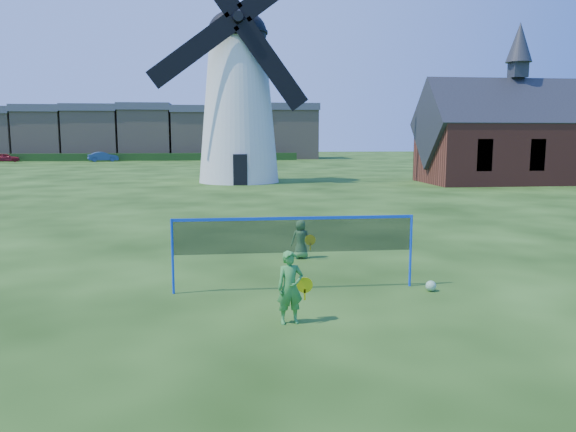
{
  "coord_description": "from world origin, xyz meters",
  "views": [
    {
      "loc": [
        -1.15,
        -11.15,
        3.18
      ],
      "look_at": [
        0.2,
        0.5,
        1.5
      ],
      "focal_mm": 34.44,
      "sensor_mm": 36.0,
      "label": 1
    }
  ],
  "objects_px": {
    "play_ball": "(431,286)",
    "car_left": "(5,158)",
    "badminton_net": "(295,236)",
    "chapel": "(514,139)",
    "player_boy": "(301,239)",
    "car_right": "(103,157)",
    "windmill": "(238,97)",
    "player_girl": "(290,287)"
  },
  "relations": [
    {
      "from": "player_girl",
      "to": "play_ball",
      "type": "xyz_separation_m",
      "value": [
        3.15,
        1.65,
        -0.52
      ]
    },
    {
      "from": "chapel",
      "to": "play_ball",
      "type": "height_order",
      "value": "chapel"
    },
    {
      "from": "car_right",
      "to": "player_boy",
      "type": "bearing_deg",
      "value": 177.69
    },
    {
      "from": "windmill",
      "to": "badminton_net",
      "type": "distance_m",
      "value": 28.68
    },
    {
      "from": "player_boy",
      "to": "chapel",
      "type": "bearing_deg",
      "value": -135.31
    },
    {
      "from": "badminton_net",
      "to": "car_left",
      "type": "bearing_deg",
      "value": 114.66
    },
    {
      "from": "windmill",
      "to": "chapel",
      "type": "height_order",
      "value": "windmill"
    },
    {
      "from": "player_boy",
      "to": "car_right",
      "type": "relative_size",
      "value": 0.27
    },
    {
      "from": "windmill",
      "to": "player_boy",
      "type": "bearing_deg",
      "value": -87.95
    },
    {
      "from": "play_ball",
      "to": "badminton_net",
      "type": "bearing_deg",
      "value": 171.25
    },
    {
      "from": "badminton_net",
      "to": "car_left",
      "type": "distance_m",
      "value": 70.36
    },
    {
      "from": "player_girl",
      "to": "play_ball",
      "type": "height_order",
      "value": "player_girl"
    },
    {
      "from": "player_boy",
      "to": "play_ball",
      "type": "distance_m",
      "value": 4.13
    },
    {
      "from": "chapel",
      "to": "windmill",
      "type": "bearing_deg",
      "value": 171.54
    },
    {
      "from": "chapel",
      "to": "car_right",
      "type": "height_order",
      "value": "chapel"
    },
    {
      "from": "chapel",
      "to": "badminton_net",
      "type": "bearing_deg",
      "value": -126.24
    },
    {
      "from": "chapel",
      "to": "player_boy",
      "type": "xyz_separation_m",
      "value": [
        -18.1,
        -22.45,
        -2.55
      ]
    },
    {
      "from": "car_right",
      "to": "play_ball",
      "type": "bearing_deg",
      "value": 178.72
    },
    {
      "from": "badminton_net",
      "to": "car_right",
      "type": "relative_size",
      "value": 1.33
    },
    {
      "from": "car_left",
      "to": "car_right",
      "type": "distance_m",
      "value": 12.2
    },
    {
      "from": "badminton_net",
      "to": "play_ball",
      "type": "distance_m",
      "value": 3.02
    },
    {
      "from": "windmill",
      "to": "play_ball",
      "type": "relative_size",
      "value": 76.67
    },
    {
      "from": "windmill",
      "to": "play_ball",
      "type": "distance_m",
      "value": 29.46
    },
    {
      "from": "chapel",
      "to": "play_ball",
      "type": "bearing_deg",
      "value": -121.48
    },
    {
      "from": "chapel",
      "to": "car_left",
      "type": "height_order",
      "value": "chapel"
    },
    {
      "from": "play_ball",
      "to": "player_boy",
      "type": "bearing_deg",
      "value": 123.35
    },
    {
      "from": "chapel",
      "to": "car_left",
      "type": "relative_size",
      "value": 3.89
    },
    {
      "from": "player_girl",
      "to": "chapel",
      "type": "bearing_deg",
      "value": 46.53
    },
    {
      "from": "car_left",
      "to": "car_right",
      "type": "relative_size",
      "value": 0.87
    },
    {
      "from": "badminton_net",
      "to": "play_ball",
      "type": "bearing_deg",
      "value": -8.75
    },
    {
      "from": "play_ball",
      "to": "car_left",
      "type": "bearing_deg",
      "value": 116.55
    },
    {
      "from": "badminton_net",
      "to": "chapel",
      "type": "bearing_deg",
      "value": 53.76
    },
    {
      "from": "badminton_net",
      "to": "car_right",
      "type": "distance_m",
      "value": 66.18
    },
    {
      "from": "player_girl",
      "to": "badminton_net",
      "type": "bearing_deg",
      "value": 71.83
    },
    {
      "from": "play_ball",
      "to": "car_left",
      "type": "xyz_separation_m",
      "value": [
        -32.17,
        64.37,
        0.45
      ]
    },
    {
      "from": "badminton_net",
      "to": "car_right",
      "type": "height_order",
      "value": "badminton_net"
    },
    {
      "from": "badminton_net",
      "to": "player_boy",
      "type": "distance_m",
      "value": 3.11
    },
    {
      "from": "car_left",
      "to": "windmill",
      "type": "bearing_deg",
      "value": -161.72
    },
    {
      "from": "player_boy",
      "to": "car_right",
      "type": "bearing_deg",
      "value": -80.21
    },
    {
      "from": "play_ball",
      "to": "car_left",
      "type": "relative_size",
      "value": 0.07
    },
    {
      "from": "car_left",
      "to": "player_boy",
      "type": "bearing_deg",
      "value": -174.7
    },
    {
      "from": "chapel",
      "to": "car_right",
      "type": "xyz_separation_m",
      "value": [
        -35.81,
        38.48,
        -2.43
      ]
    }
  ]
}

